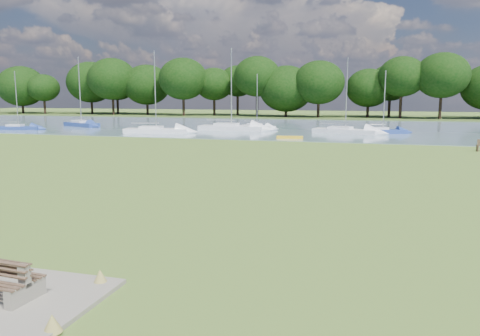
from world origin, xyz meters
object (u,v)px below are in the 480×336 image
(kayak, at_px, (290,137))
(sailboat_7, at_px, (18,126))
(sailboat_0, at_px, (382,130))
(bench_pair, at_px, (0,280))
(sailboat_1, at_px, (231,126))
(sailboat_2, at_px, (257,126))
(sailboat_6, at_px, (156,129))
(sailboat_4, at_px, (81,123))
(sailboat_8, at_px, (345,129))

(kayak, bearing_deg, sailboat_7, 168.88)
(kayak, bearing_deg, sailboat_0, 37.46)
(sailboat_7, bearing_deg, bench_pair, -61.98)
(sailboat_1, bearing_deg, sailboat_2, 53.23)
(sailboat_0, xyz_separation_m, sailboat_6, (-24.99, -6.32, 0.04))
(bench_pair, bearing_deg, sailboat_4, 126.81)
(bench_pair, xyz_separation_m, sailboat_1, (-9.53, 47.41, 0.10))
(sailboat_1, distance_m, sailboat_8, 13.82)
(kayak, distance_m, sailboat_4, 32.26)
(sailboat_0, bearing_deg, sailboat_1, 160.55)
(bench_pair, xyz_separation_m, sailboat_6, (-16.59, 41.04, 0.06))
(kayak, distance_m, sailboat_0, 12.62)
(sailboat_4, bearing_deg, kayak, 5.31)
(sailboat_6, bearing_deg, sailboat_0, 2.82)
(bench_pair, height_order, sailboat_2, sailboat_2)
(kayak, bearing_deg, sailboat_4, 155.31)
(sailboat_7, bearing_deg, sailboat_6, -12.28)
(sailboat_2, bearing_deg, sailboat_7, -138.14)
(sailboat_8, bearing_deg, sailboat_4, -167.47)
(kayak, xyz_separation_m, sailboat_7, (-34.83, 2.35, 0.28))
(sailboat_4, relative_size, sailboat_8, 1.11)
(bench_pair, distance_m, sailboat_2, 51.10)
(bench_pair, distance_m, sailboat_1, 48.36)
(kayak, distance_m, sailboat_1, 12.65)
(sailboat_2, height_order, sailboat_6, sailboat_6)
(sailboat_2, bearing_deg, bench_pair, -59.23)
(sailboat_4, bearing_deg, sailboat_1, 20.79)
(sailboat_8, bearing_deg, bench_pair, -80.25)
(sailboat_0, distance_m, sailboat_6, 25.77)
(sailboat_7, height_order, sailboat_8, sailboat_8)
(sailboat_7, bearing_deg, sailboat_4, 48.09)
(sailboat_0, distance_m, sailboat_4, 39.75)
(sailboat_8, bearing_deg, sailboat_1, -168.20)
(sailboat_6, bearing_deg, bench_pair, -79.37)
(sailboat_2, bearing_deg, kayak, -39.05)
(sailboat_1, bearing_deg, sailboat_6, -136.98)
(sailboat_6, relative_size, sailboat_7, 1.28)
(sailboat_1, bearing_deg, sailboat_0, 0.83)
(sailboat_1, xyz_separation_m, sailboat_4, (-21.81, 0.75, 0.01))
(sailboat_1, distance_m, sailboat_6, 9.50)
(sailboat_0, relative_size, sailboat_8, 0.83)
(kayak, relative_size, sailboat_1, 0.26)
(sailboat_0, bearing_deg, sailboat_2, 148.80)
(sailboat_0, height_order, sailboat_2, sailboat_0)
(bench_pair, distance_m, sailboat_4, 57.46)
(sailboat_0, height_order, sailboat_1, sailboat_1)
(sailboat_0, distance_m, sailboat_2, 15.79)
(sailboat_6, xyz_separation_m, sailboat_7, (-18.81, -0.20, -0.06))
(sailboat_0, xyz_separation_m, sailboat_7, (-43.80, -6.52, -0.02))
(sailboat_6, bearing_deg, sailboat_2, 33.73)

